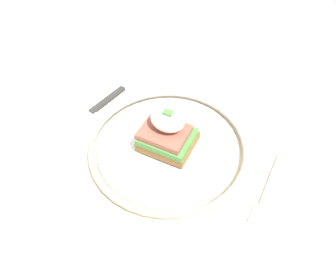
{
  "coord_description": "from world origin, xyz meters",
  "views": [
    {
      "loc": [
        -0.16,
        0.39,
        1.21
      ],
      "look_at": [
        0.01,
        0.06,
        0.78
      ],
      "focal_mm": 35.0,
      "sensor_mm": 36.0,
      "label": 1
    }
  ],
  "objects_px": {
    "plate": "(168,147)",
    "fork": "(267,191)",
    "sandwich": "(167,133)",
    "knife": "(92,112)"
  },
  "relations": [
    {
      "from": "plate",
      "to": "knife",
      "type": "xyz_separation_m",
      "value": [
        0.18,
        -0.02,
        -0.01
      ]
    },
    {
      "from": "sandwich",
      "to": "knife",
      "type": "relative_size",
      "value": 0.43
    },
    {
      "from": "fork",
      "to": "sandwich",
      "type": "bearing_deg",
      "value": -2.51
    },
    {
      "from": "plate",
      "to": "fork",
      "type": "distance_m",
      "value": 0.18
    },
    {
      "from": "fork",
      "to": "knife",
      "type": "height_order",
      "value": "knife"
    },
    {
      "from": "plate",
      "to": "fork",
      "type": "xyz_separation_m",
      "value": [
        -0.18,
        0.01,
        -0.01
      ]
    },
    {
      "from": "knife",
      "to": "sandwich",
      "type": "bearing_deg",
      "value": 174.48
    },
    {
      "from": "plate",
      "to": "sandwich",
      "type": "bearing_deg",
      "value": 26.06
    },
    {
      "from": "plate",
      "to": "knife",
      "type": "height_order",
      "value": "plate"
    },
    {
      "from": "plate",
      "to": "fork",
      "type": "bearing_deg",
      "value": 177.26
    }
  ]
}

